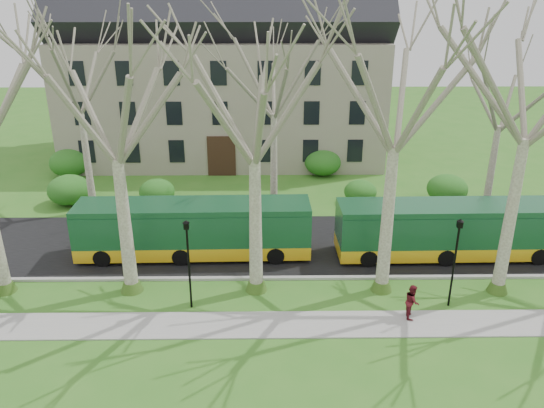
{
  "coord_description": "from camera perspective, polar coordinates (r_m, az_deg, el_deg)",
  "views": [
    {
      "loc": [
        -2.51,
        -22.12,
        13.66
      ],
      "look_at": [
        -2.21,
        3.0,
        3.54
      ],
      "focal_mm": 35.0,
      "sensor_mm": 36.0,
      "label": 1
    }
  ],
  "objects": [
    {
      "name": "pedestrian_b",
      "position": [
        24.71,
        14.84,
        -10.08
      ],
      "size": [
        0.72,
        0.86,
        1.61
      ],
      "primitive_type": "imported",
      "rotation": [
        0.0,
        0.0,
        1.42
      ],
      "color": "maroon",
      "rests_on": "sidewalk"
    },
    {
      "name": "bus_follow",
      "position": [
        30.46,
        18.85,
        -2.59
      ],
      "size": [
        12.53,
        2.77,
        3.12
      ],
      "primitive_type": null,
      "rotation": [
        0.0,
        0.0,
        0.01
      ],
      "color": "#154A29",
      "rests_on": "road"
    },
    {
      "name": "curb",
      "position": [
        27.36,
        4.71,
        -7.92
      ],
      "size": [
        80.0,
        0.25,
        0.14
      ],
      "primitive_type": "cube",
      "color": "#A5A39E",
      "rests_on": "ground"
    },
    {
      "name": "road",
      "position": [
        30.9,
        4.05,
        -4.3
      ],
      "size": [
        80.0,
        8.0,
        0.06
      ],
      "primitive_type": "cube",
      "color": "black",
      "rests_on": "ground"
    },
    {
      "name": "ground",
      "position": [
        26.11,
        5.0,
        -9.69
      ],
      "size": [
        120.0,
        120.0,
        0.0
      ],
      "primitive_type": "plane",
      "color": "#347120",
      "rests_on": "ground"
    },
    {
      "name": "building",
      "position": [
        46.59,
        -5.16,
        14.96
      ],
      "size": [
        26.5,
        12.2,
        16.0
      ],
      "color": "gray",
      "rests_on": "ground"
    },
    {
      "name": "bus_lead",
      "position": [
        29.2,
        -8.38,
        -2.63
      ],
      "size": [
        12.64,
        2.84,
        3.15
      ],
      "primitive_type": null,
      "rotation": [
        0.0,
        0.0,
        0.02
      ],
      "color": "#154A29",
      "rests_on": "road"
    },
    {
      "name": "sidewalk",
      "position": [
        24.02,
        5.57,
        -12.76
      ],
      "size": [
        70.0,
        2.0,
        0.06
      ],
      "primitive_type": "cube",
      "color": "gray",
      "rests_on": "ground"
    },
    {
      "name": "lamp_row",
      "position": [
        23.98,
        5.42,
        -5.71
      ],
      "size": [
        36.22,
        0.22,
        4.3
      ],
      "color": "black",
      "rests_on": "ground"
    },
    {
      "name": "tree_row_verge",
      "position": [
        23.52,
        5.49,
        5.39
      ],
      "size": [
        49.0,
        7.0,
        14.0
      ],
      "color": "gray",
      "rests_on": "ground"
    },
    {
      "name": "hedges",
      "position": [
        38.33,
        -3.88,
        2.6
      ],
      "size": [
        30.6,
        8.6,
        2.0
      ],
      "color": "#175016",
      "rests_on": "ground"
    },
    {
      "name": "tree_row_far",
      "position": [
        34.01,
        1.33,
        8.92
      ],
      "size": [
        33.0,
        7.0,
        12.0
      ],
      "color": "gray",
      "rests_on": "ground"
    }
  ]
}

